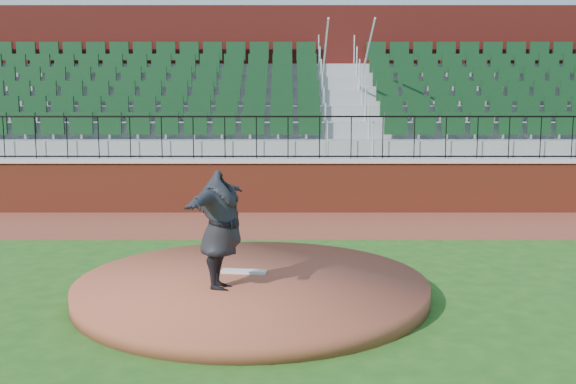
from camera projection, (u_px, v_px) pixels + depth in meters
name	position (u px, v px, depth m)	size (l,w,h in m)	color
ground	(288.00, 298.00, 9.87)	(90.00, 90.00, 0.00)	#204E16
warning_track	(288.00, 224.00, 15.21)	(34.00, 3.20, 0.01)	brown
field_wall	(288.00, 187.00, 16.71)	(34.00, 0.35, 1.20)	maroon
wall_cap	(288.00, 160.00, 16.61)	(34.00, 0.45, 0.10)	#B7B7B7
wall_railing	(288.00, 138.00, 16.53)	(34.00, 0.05, 1.00)	black
seating_stands	(288.00, 113.00, 19.15)	(34.00, 5.10, 4.60)	gray
concourse_wall	(288.00, 95.00, 21.86)	(34.00, 0.50, 5.50)	maroon
pitchers_mound	(252.00, 288.00, 9.89)	(5.01, 5.01, 0.25)	brown
pitching_rubber	(244.00, 272.00, 10.23)	(0.66, 0.17, 0.04)	silver
pitcher	(221.00, 230.00, 9.33)	(2.00, 0.54, 1.62)	black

